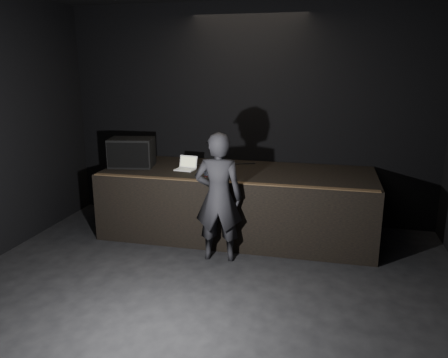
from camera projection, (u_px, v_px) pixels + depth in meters
name	position (u px, v px, depth m)	size (l,w,h in m)	color
ground	(181.00, 335.00, 4.21)	(7.00, 7.00, 0.00)	black
room_walls	(175.00, 126.00, 3.70)	(6.10, 7.10, 3.52)	black
stage_riser	(238.00, 202.00, 6.66)	(4.00, 1.50, 1.00)	black
riser_lip	(228.00, 182.00, 5.86)	(3.92, 0.10, 0.01)	brown
stage_monitor	(132.00, 152.00, 6.76)	(0.73, 0.59, 0.44)	black
cable	(224.00, 164.00, 6.91)	(0.02, 0.02, 1.00)	black
laptop	(187.00, 166.00, 6.60)	(0.32, 0.29, 0.20)	silver
beer_can	(207.00, 173.00, 6.02)	(0.07, 0.07, 0.17)	silver
plastic_cup	(223.00, 164.00, 6.78)	(0.07, 0.07, 0.09)	white
wii_remote	(228.00, 179.00, 5.98)	(0.04, 0.16, 0.03)	white
person	(219.00, 197.00, 5.69)	(0.63, 0.41, 1.72)	black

